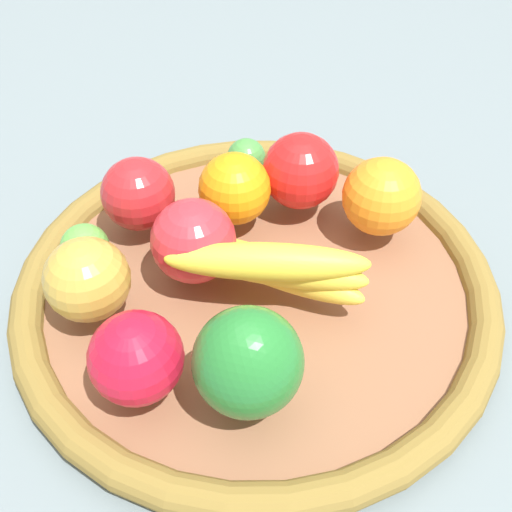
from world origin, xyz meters
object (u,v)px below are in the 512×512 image
object	(u,v)px
lime_0	(85,248)
apple_3	(136,358)
orange_0	(235,189)
apple_4	(193,241)
apple_1	(301,171)
apple_0	(87,279)
lime_1	(246,158)
bell_pepper	(248,363)
banana_bunch	(269,265)
orange_1	(381,196)
apple_2	(138,194)

from	to	relation	value
lime_0	apple_3	size ratio (longest dim) A/B	0.62
orange_0	apple_4	bearing A→B (deg)	-18.81
orange_0	apple_1	world-z (taller)	apple_1
lime_0	apple_0	size ratio (longest dim) A/B	0.62
apple_3	apple_4	bearing A→B (deg)	170.11
apple_0	apple_1	bearing A→B (deg)	133.54
lime_1	bell_pepper	bearing A→B (deg)	6.11
banana_bunch	apple_3	world-z (taller)	apple_3
apple_0	apple_4	world-z (taller)	apple_4
lime_0	bell_pepper	world-z (taller)	bell_pepper
orange_0	apple_4	size ratio (longest dim) A/B	0.94
apple_0	banana_bunch	bearing A→B (deg)	103.21
banana_bunch	lime_1	bearing A→B (deg)	-167.59
apple_3	apple_4	xyz separation A→B (m)	(-0.13, 0.02, 0.00)
lime_1	apple_1	world-z (taller)	apple_1
orange_0	apple_1	bearing A→B (deg)	115.77
lime_0	banana_bunch	world-z (taller)	banana_bunch
bell_pepper	orange_1	distance (m)	0.24
apple_2	apple_3	xyz separation A→B (m)	(0.20, 0.04, -0.00)
apple_3	orange_1	distance (m)	0.29
orange_0	lime_0	size ratio (longest dim) A/B	1.61
lime_0	apple_3	bearing A→B (deg)	32.30
apple_0	orange_1	bearing A→B (deg)	117.49
lime_0	lime_1	distance (m)	0.21
apple_1	apple_4	distance (m)	0.15
banana_bunch	apple_0	xyz separation A→B (m)	(0.04, -0.15, 0.01)
apple_0	orange_1	distance (m)	0.29
lime_1	apple_0	world-z (taller)	apple_0
apple_0	apple_4	size ratio (longest dim) A/B	0.95
apple_0	apple_2	bearing A→B (deg)	172.13
lime_0	apple_4	xyz separation A→B (m)	(-0.00, 0.10, 0.02)
lime_1	bell_pepper	world-z (taller)	bell_pepper
apple_3	apple_0	xyz separation A→B (m)	(-0.08, -0.06, 0.00)
lime_1	orange_1	world-z (taller)	orange_1
apple_3	lime_1	bearing A→B (deg)	169.20
banana_bunch	apple_4	bearing A→B (deg)	-103.99
apple_2	apple_1	world-z (taller)	apple_1
apple_2	banana_bunch	size ratio (longest dim) A/B	0.40
orange_0	apple_3	size ratio (longest dim) A/B	1.00
orange_0	lime_1	bearing A→B (deg)	176.90
apple_1	lime_1	bearing A→B (deg)	-125.46
apple_2	lime_1	size ratio (longest dim) A/B	1.70
apple_2	orange_1	bearing A→B (deg)	93.57
lime_0	apple_0	xyz separation A→B (m)	(0.05, 0.02, 0.01)
lime_1	banana_bunch	distance (m)	0.18
apple_2	lime_0	bearing A→B (deg)	-29.33
apple_2	apple_0	bearing A→B (deg)	-7.87
lime_1	apple_1	xyz separation A→B (m)	(0.04, 0.06, 0.02)
apple_3	apple_0	bearing A→B (deg)	-141.42
apple_4	banana_bunch	bearing A→B (deg)	76.01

